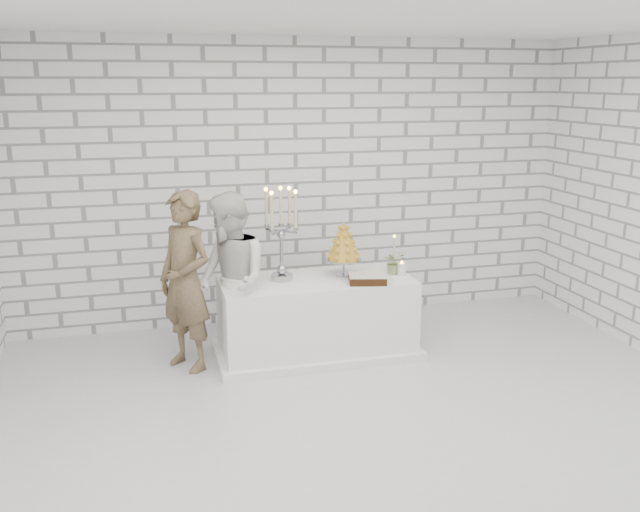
{
  "coord_description": "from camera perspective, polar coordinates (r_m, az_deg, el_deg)",
  "views": [
    {
      "loc": [
        -1.65,
        -4.6,
        2.56
      ],
      "look_at": [
        -0.11,
        1.09,
        1.05
      ],
      "focal_mm": 38.59,
      "sensor_mm": 36.0,
      "label": 1
    }
  ],
  "objects": [
    {
      "name": "ceiling",
      "position": [
        4.91,
        4.87,
        19.47
      ],
      "size": [
        6.0,
        5.0,
        0.01
      ],
      "primitive_type": "cube",
      "color": "white",
      "rests_on": "ground"
    },
    {
      "name": "ground",
      "position": [
        5.52,
        4.19,
        -13.32
      ],
      "size": [
        6.0,
        5.0,
        0.01
      ],
      "primitive_type": "cube",
      "color": "silver",
      "rests_on": "ground"
    },
    {
      "name": "pillar_candle",
      "position": [
        6.6,
        6.79,
        -1.1
      ],
      "size": [
        0.1,
        0.1,
        0.12
      ],
      "primitive_type": "cylinder",
      "rotation": [
        0.0,
        0.0,
        -0.31
      ],
      "color": "white",
      "rests_on": "cake_table"
    },
    {
      "name": "flowers",
      "position": [
        6.64,
        6.15,
        -0.5
      ],
      "size": [
        0.25,
        0.23,
        0.23
      ],
      "primitive_type": "imported",
      "rotation": [
        0.0,
        0.0,
        0.27
      ],
      "color": "#608247",
      "rests_on": "cake_table"
    },
    {
      "name": "cake_table",
      "position": [
        6.57,
        -0.31,
        -5.06
      ],
      "size": [
        1.8,
        0.8,
        0.75
      ],
      "primitive_type": "cube",
      "color": "white",
      "rests_on": "ground"
    },
    {
      "name": "wall_front",
      "position": [
        2.87,
        21.54,
        -8.32
      ],
      "size": [
        6.0,
        0.01,
        3.0
      ],
      "primitive_type": "cube",
      "color": "white",
      "rests_on": "ground"
    },
    {
      "name": "bride",
      "position": [
        6.21,
        -7.45,
        -2.15
      ],
      "size": [
        0.74,
        0.88,
        1.61
      ],
      "primitive_type": "imported",
      "rotation": [
        0.0,
        0.0,
        -1.39
      ],
      "color": "silver",
      "rests_on": "ground"
    },
    {
      "name": "chocolate_cake",
      "position": [
        6.33,
        3.95,
        -1.88
      ],
      "size": [
        0.38,
        0.31,
        0.08
      ],
      "primitive_type": "cube",
      "rotation": [
        0.0,
        0.0,
        -0.24
      ],
      "color": "black",
      "rests_on": "cake_table"
    },
    {
      "name": "croquembouche",
      "position": [
        6.5,
        1.97,
        0.59
      ],
      "size": [
        0.4,
        0.4,
        0.52
      ],
      "primitive_type": null,
      "rotation": [
        0.0,
        0.0,
        0.22
      ],
      "color": "#9B6D1A",
      "rests_on": "cake_table"
    },
    {
      "name": "groom",
      "position": [
        6.25,
        -11.09,
        -2.08
      ],
      "size": [
        0.67,
        0.71,
        1.64
      ],
      "primitive_type": "imported",
      "rotation": [
        0.0,
        0.0,
        -0.93
      ],
      "color": "brown",
      "rests_on": "ground"
    },
    {
      "name": "candelabra",
      "position": [
        6.33,
        -3.24,
        1.85
      ],
      "size": [
        0.37,
        0.37,
        0.88
      ],
      "primitive_type": null,
      "rotation": [
        0.0,
        0.0,
        0.04
      ],
      "color": "#9C9CA6",
      "rests_on": "cake_table"
    },
    {
      "name": "extra_taper",
      "position": [
        6.8,
        6.15,
        0.24
      ],
      "size": [
        0.07,
        0.07,
        0.32
      ],
      "primitive_type": "cylinder",
      "rotation": [
        0.0,
        0.0,
        0.26
      ],
      "color": "#CAB793",
      "rests_on": "cake_table"
    },
    {
      "name": "wall_back",
      "position": [
        7.37,
        -2.02,
        6.09
      ],
      "size": [
        6.0,
        0.01,
        3.0
      ],
      "primitive_type": "cube",
      "color": "white",
      "rests_on": "ground"
    }
  ]
}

